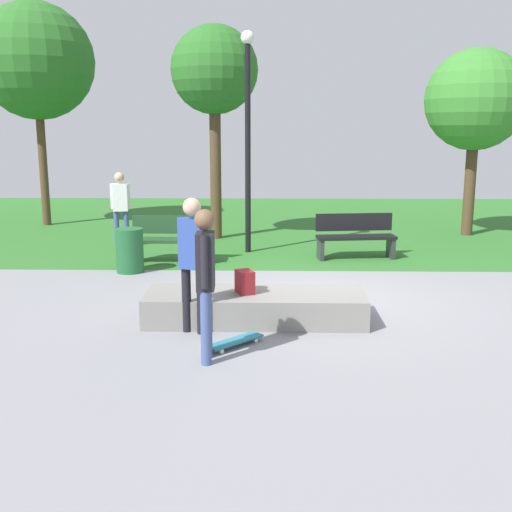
{
  "coord_description": "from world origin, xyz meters",
  "views": [
    {
      "loc": [
        -0.75,
        -9.37,
        2.63
      ],
      "look_at": [
        -0.94,
        -0.68,
        0.82
      ],
      "focal_mm": 43.18,
      "sensor_mm": 36.0,
      "label": 1
    }
  ],
  "objects_px": {
    "skater_performing_trick": "(206,273)",
    "pedestrian_with_backpack": "(121,202)",
    "lamp_post": "(248,122)",
    "trash_bin": "(130,250)",
    "tree_young_birch": "(214,72)",
    "concrete_ledge": "(255,307)",
    "tree_tall_oak": "(36,62)",
    "park_bench_by_oak": "(171,238)",
    "tree_broad_elm": "(476,101)",
    "backpack_on_ledge": "(245,282)",
    "skateboard_by_ledge": "(235,341)",
    "skater_watching": "(193,254)",
    "park_bench_center_lawn": "(355,235)"
  },
  "relations": [
    {
      "from": "park_bench_by_oak",
      "to": "tree_tall_oak",
      "type": "distance_m",
      "value": 7.41
    },
    {
      "from": "skater_watching",
      "to": "skateboard_by_ledge",
      "type": "bearing_deg",
      "value": -42.8
    },
    {
      "from": "skater_performing_trick",
      "to": "park_bench_by_oak",
      "type": "relative_size",
      "value": 1.1
    },
    {
      "from": "park_bench_center_lawn",
      "to": "trash_bin",
      "type": "relative_size",
      "value": 2.01
    },
    {
      "from": "park_bench_center_lawn",
      "to": "concrete_ledge",
      "type": "bearing_deg",
      "value": -114.68
    },
    {
      "from": "skater_watching",
      "to": "pedestrian_with_backpack",
      "type": "xyz_separation_m",
      "value": [
        -2.35,
        5.92,
        -0.04
      ]
    },
    {
      "from": "backpack_on_ledge",
      "to": "trash_bin",
      "type": "bearing_deg",
      "value": -165.8
    },
    {
      "from": "skater_performing_trick",
      "to": "trash_bin",
      "type": "bearing_deg",
      "value": 112.94
    },
    {
      "from": "backpack_on_ledge",
      "to": "park_bench_center_lawn",
      "type": "xyz_separation_m",
      "value": [
        2.1,
        4.29,
        -0.08
      ]
    },
    {
      "from": "tree_tall_oak",
      "to": "park_bench_center_lawn",
      "type": "bearing_deg",
      "value": -28.32
    },
    {
      "from": "backpack_on_ledge",
      "to": "lamp_post",
      "type": "distance_m",
      "value": 5.35
    },
    {
      "from": "concrete_ledge",
      "to": "pedestrian_with_backpack",
      "type": "height_order",
      "value": "pedestrian_with_backpack"
    },
    {
      "from": "trash_bin",
      "to": "skater_performing_trick",
      "type": "bearing_deg",
      "value": -67.06
    },
    {
      "from": "skateboard_by_ledge",
      "to": "park_bench_by_oak",
      "type": "bearing_deg",
      "value": 107.57
    },
    {
      "from": "park_bench_by_oak",
      "to": "trash_bin",
      "type": "xyz_separation_m",
      "value": [
        -0.63,
        -0.91,
        -0.07
      ]
    },
    {
      "from": "skater_watching",
      "to": "tree_broad_elm",
      "type": "xyz_separation_m",
      "value": [
        5.94,
        7.67,
        2.23
      ]
    },
    {
      "from": "tree_young_birch",
      "to": "tree_tall_oak",
      "type": "height_order",
      "value": "tree_tall_oak"
    },
    {
      "from": "tree_broad_elm",
      "to": "lamp_post",
      "type": "distance_m",
      "value": 5.91
    },
    {
      "from": "backpack_on_ledge",
      "to": "tree_tall_oak",
      "type": "xyz_separation_m",
      "value": [
        -5.83,
        8.57,
        3.78
      ]
    },
    {
      "from": "tree_young_birch",
      "to": "pedestrian_with_backpack",
      "type": "distance_m",
      "value": 3.71
    },
    {
      "from": "skater_performing_trick",
      "to": "tree_broad_elm",
      "type": "xyz_separation_m",
      "value": [
        5.67,
        8.68,
        2.24
      ]
    },
    {
      "from": "park_bench_center_lawn",
      "to": "tree_tall_oak",
      "type": "bearing_deg",
      "value": 151.68
    },
    {
      "from": "skater_performing_trick",
      "to": "tree_young_birch",
      "type": "height_order",
      "value": "tree_young_birch"
    },
    {
      "from": "lamp_post",
      "to": "pedestrian_with_backpack",
      "type": "bearing_deg",
      "value": 169.0
    },
    {
      "from": "skater_watching",
      "to": "tree_tall_oak",
      "type": "bearing_deg",
      "value": 119.82
    },
    {
      "from": "skateboard_by_ledge",
      "to": "tree_young_birch",
      "type": "height_order",
      "value": "tree_young_birch"
    },
    {
      "from": "skater_performing_trick",
      "to": "pedestrian_with_backpack",
      "type": "relative_size",
      "value": 1.05
    },
    {
      "from": "tree_young_birch",
      "to": "tree_tall_oak",
      "type": "relative_size",
      "value": 0.85
    },
    {
      "from": "skater_performing_trick",
      "to": "park_bench_by_oak",
      "type": "xyz_separation_m",
      "value": [
        -1.25,
        5.35,
        -0.56
      ]
    },
    {
      "from": "skateboard_by_ledge",
      "to": "park_bench_center_lawn",
      "type": "relative_size",
      "value": 0.43
    },
    {
      "from": "concrete_ledge",
      "to": "skater_performing_trick",
      "type": "relative_size",
      "value": 1.72
    },
    {
      "from": "park_bench_by_oak",
      "to": "tree_tall_oak",
      "type": "xyz_separation_m",
      "value": [
        -4.21,
        4.71,
        3.86
      ]
    },
    {
      "from": "backpack_on_ledge",
      "to": "tree_tall_oak",
      "type": "relative_size",
      "value": 0.05
    },
    {
      "from": "skateboard_by_ledge",
      "to": "tree_tall_oak",
      "type": "height_order",
      "value": "tree_tall_oak"
    },
    {
      "from": "skater_performing_trick",
      "to": "tree_tall_oak",
      "type": "xyz_separation_m",
      "value": [
        -5.46,
        10.06,
        3.31
      ]
    },
    {
      "from": "park_bench_center_lawn",
      "to": "lamp_post",
      "type": "xyz_separation_m",
      "value": [
        -2.23,
        0.59,
        2.27
      ]
    },
    {
      "from": "park_bench_center_lawn",
      "to": "tree_broad_elm",
      "type": "height_order",
      "value": "tree_broad_elm"
    },
    {
      "from": "skater_performing_trick",
      "to": "trash_bin",
      "type": "relative_size",
      "value": 2.15
    },
    {
      "from": "backpack_on_ledge",
      "to": "skater_performing_trick",
      "type": "distance_m",
      "value": 1.61
    },
    {
      "from": "park_bench_by_oak",
      "to": "lamp_post",
      "type": "xyz_separation_m",
      "value": [
        1.5,
        1.02,
        2.27
      ]
    },
    {
      "from": "tree_tall_oak",
      "to": "pedestrian_with_backpack",
      "type": "bearing_deg",
      "value": -47.82
    },
    {
      "from": "tree_broad_elm",
      "to": "lamp_post",
      "type": "relative_size",
      "value": 0.99
    },
    {
      "from": "concrete_ledge",
      "to": "tree_tall_oak",
      "type": "bearing_deg",
      "value": 125.01
    },
    {
      "from": "skater_performing_trick",
      "to": "park_bench_center_lawn",
      "type": "xyz_separation_m",
      "value": [
        2.48,
        5.79,
        -0.56
      ]
    },
    {
      "from": "concrete_ledge",
      "to": "tree_tall_oak",
      "type": "distance_m",
      "value": 11.21
    },
    {
      "from": "lamp_post",
      "to": "skateboard_by_ledge",
      "type": "bearing_deg",
      "value": -89.61
    },
    {
      "from": "skater_performing_trick",
      "to": "tree_young_birch",
      "type": "distance_m",
      "value": 8.58
    },
    {
      "from": "lamp_post",
      "to": "trash_bin",
      "type": "bearing_deg",
      "value": -137.75
    },
    {
      "from": "backpack_on_ledge",
      "to": "skateboard_by_ledge",
      "type": "xyz_separation_m",
      "value": [
        -0.09,
        -1.0,
        -0.5
      ]
    },
    {
      "from": "concrete_ledge",
      "to": "lamp_post",
      "type": "height_order",
      "value": "lamp_post"
    }
  ]
}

